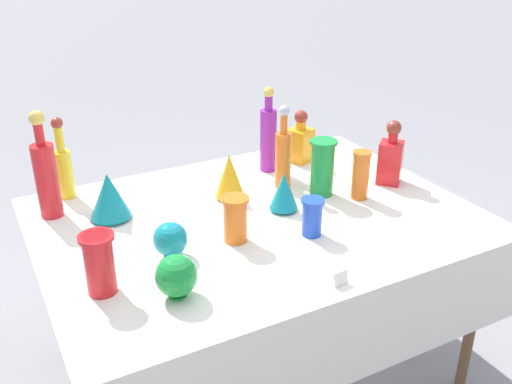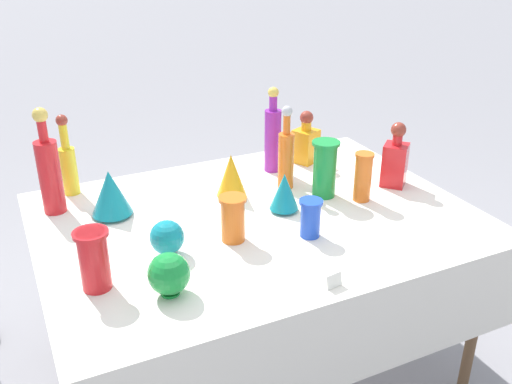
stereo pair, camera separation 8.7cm
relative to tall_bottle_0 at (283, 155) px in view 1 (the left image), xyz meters
The scene contains 19 objects.
ground_plane 0.95m from the tall_bottle_0, 140.89° to the right, with size 40.00×40.00×0.00m, color gray.
display_table 0.38m from the tall_bottle_0, 135.26° to the right, with size 1.64×1.21×0.76m.
tall_bottle_0 is the anchor object (origin of this frame).
tall_bottle_1 0.19m from the tall_bottle_0, 79.84° to the left, with size 0.07×0.07×0.39m.
tall_bottle_2 0.90m from the tall_bottle_0, 158.47° to the left, with size 0.07×0.07×0.34m.
tall_bottle_3 0.94m from the tall_bottle_0, 168.54° to the left, with size 0.09×0.09×0.42m.
square_decanter_0 0.47m from the tall_bottle_0, 22.62° to the right, with size 0.14×0.14×0.28m.
square_decanter_1 0.31m from the tall_bottle_0, 44.21° to the left, with size 0.13×0.13×0.25m.
slender_vase_0 0.50m from the tall_bottle_0, 140.03° to the right, with size 0.10×0.10×0.17m.
slender_vase_1 0.33m from the tall_bottle_0, 48.00° to the right, with size 0.08×0.08×0.20m.
slender_vase_2 0.43m from the tall_bottle_0, 106.30° to the right, with size 0.09×0.09×0.14m.
slender_vase_3 0.97m from the tall_bottle_0, 155.01° to the right, with size 0.11×0.11×0.20m.
slender_vase_4 0.18m from the tall_bottle_0, 54.11° to the right, with size 0.11×0.11×0.24m.
fluted_vase_0 0.25m from the tall_bottle_0, behind, with size 0.12×0.12×0.19m.
fluted_vase_1 0.23m from the tall_bottle_0, 119.58° to the right, with size 0.11×0.11×0.16m.
fluted_vase_2 0.73m from the tall_bottle_0, behind, with size 0.15×0.15×0.19m.
round_bowl_0 0.87m from the tall_bottle_0, 141.81° to the right, with size 0.13×0.13×0.14m.
round_bowl_1 0.70m from the tall_bottle_0, 153.13° to the right, with size 0.12×0.12×0.13m.
price_tag_left 0.76m from the tall_bottle_0, 106.63° to the right, with size 0.06×0.01×0.05m, color white.
Camera 1 is at (-0.92, -1.72, 1.78)m, focal length 40.00 mm.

